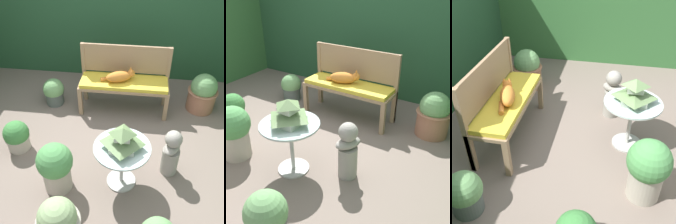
{
  "view_description": "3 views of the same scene",
  "coord_description": "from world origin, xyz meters",
  "views": [
    {
      "loc": [
        0.42,
        -2.63,
        2.86
      ],
      "look_at": [
        0.09,
        0.09,
        0.59
      ],
      "focal_mm": 45.0,
      "sensor_mm": 36.0,
      "label": 1
    },
    {
      "loc": [
        2.04,
        -2.39,
        2.08
      ],
      "look_at": [
        0.43,
        0.2,
        0.46
      ],
      "focal_mm": 45.0,
      "sensor_mm": 36.0,
      "label": 2
    },
    {
      "loc": [
        -2.4,
        -0.26,
        2.27
      ],
      "look_at": [
        0.11,
        0.24,
        0.47
      ],
      "focal_mm": 45.0,
      "sensor_mm": 36.0,
      "label": 3
    }
  ],
  "objects": [
    {
      "name": "ground",
      "position": [
        0.0,
        0.0,
        0.0
      ],
      "size": [
        30.0,
        30.0,
        0.0
      ],
      "primitive_type": "plane",
      "color": "#75665B"
    },
    {
      "name": "pagoda_birdhouse",
      "position": [
        0.27,
        -0.5,
        0.72
      ],
      "size": [
        0.37,
        0.37,
        0.28
      ],
      "color": "#B2BCA8",
      "rests_on": "patio_table"
    },
    {
      "name": "potted_plant_path_edge",
      "position": [
        -0.47,
        -0.66,
        0.36
      ],
      "size": [
        0.41,
        0.41,
        0.66
      ],
      "color": "#ADA393",
      "rests_on": "ground"
    },
    {
      "name": "potted_plant_patio_mid",
      "position": [
        -0.96,
        0.93,
        0.22
      ],
      "size": [
        0.34,
        0.34,
        0.45
      ],
      "color": "#4C5651",
      "rests_on": "ground"
    },
    {
      "name": "potted_plant_table_far",
      "position": [
        1.39,
        1.07,
        0.3
      ],
      "size": [
        0.47,
        0.47,
        0.62
      ],
      "color": "#9E664C",
      "rests_on": "ground"
    },
    {
      "name": "patio_table",
      "position": [
        0.27,
        -0.5,
        0.47
      ],
      "size": [
        0.64,
        0.64,
        0.6
      ],
      "color": "#B7B7B2",
      "rests_on": "ground"
    },
    {
      "name": "potted_plant_table_near",
      "position": [
        -1.17,
        -0.11,
        0.22
      ],
      "size": [
        0.34,
        0.34,
        0.44
      ],
      "color": "#ADA393",
      "rests_on": "ground"
    },
    {
      "name": "garden_bench",
      "position": [
        0.17,
        0.91,
        0.46
      ],
      "size": [
        1.35,
        0.45,
        0.54
      ],
      "color": "#937556",
      "rests_on": "ground"
    },
    {
      "name": "bench_backrest",
      "position": [
        0.17,
        1.11,
        0.73
      ],
      "size": [
        1.35,
        0.06,
        1.01
      ],
      "color": "#937556",
      "rests_on": "ground"
    },
    {
      "name": "garden_bust",
      "position": [
        0.85,
        -0.27,
        0.33
      ],
      "size": [
        0.28,
        0.33,
        0.66
      ],
      "rotation": [
        0.0,
        0.0,
        1.07
      ],
      "color": "gray",
      "rests_on": "ground"
    },
    {
      "name": "cat",
      "position": [
        0.11,
        0.89,
        0.63
      ],
      "size": [
        0.51,
        0.29,
        0.21
      ],
      "rotation": [
        0.0,
        0.0,
        0.36
      ],
      "color": "orange",
      "rests_on": "garden_bench"
    },
    {
      "name": "foliage_hedge_back",
      "position": [
        0.0,
        2.3,
        1.04
      ],
      "size": [
        6.4,
        0.8,
        2.09
      ],
      "primitive_type": "cube",
      "color": "#234C2D",
      "rests_on": "ground"
    },
    {
      "name": "potted_plant_bench_left",
      "position": [
        -0.26,
        -1.31,
        0.3
      ],
      "size": [
        0.44,
        0.44,
        0.62
      ],
      "color": "#ADA393",
      "rests_on": "ground"
    }
  ]
}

